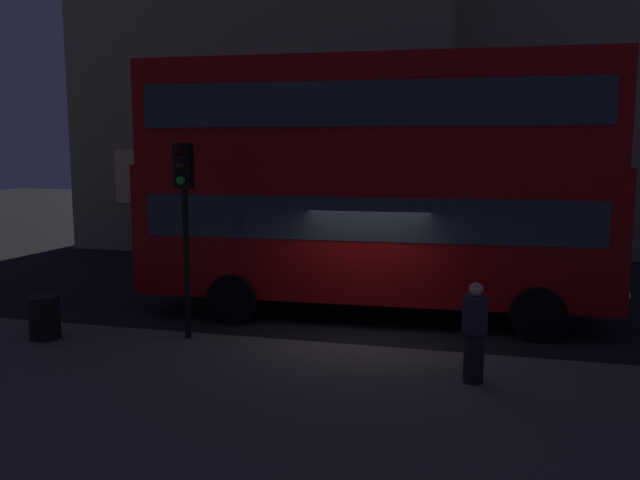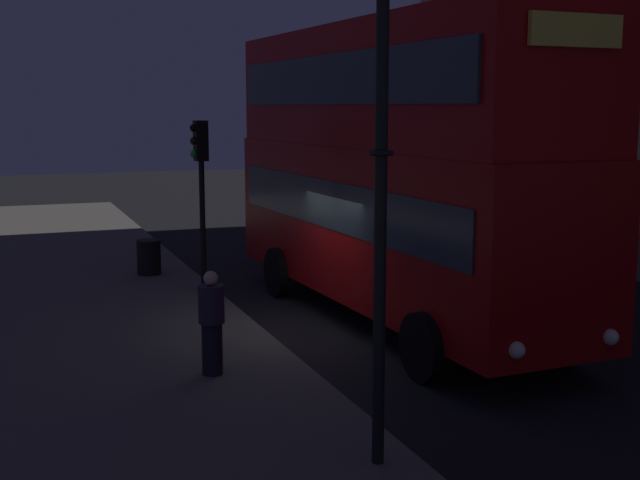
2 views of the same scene
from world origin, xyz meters
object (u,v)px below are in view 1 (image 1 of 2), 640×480
at_px(litter_bin, 45,317).
at_px(pedestrian, 474,332).
at_px(traffic_light_near_kerb, 184,199).
at_px(double_decker_bus, 372,176).

bearing_deg(litter_bin, pedestrian, -2.95).
bearing_deg(traffic_light_near_kerb, pedestrian, -13.76).
bearing_deg(pedestrian, double_decker_bus, -59.16).
xyz_separation_m(pedestrian, litter_bin, (-8.08, 0.42, -0.39)).
distance_m(double_decker_bus, pedestrian, 5.28).
height_order(double_decker_bus, traffic_light_near_kerb, double_decker_bus).
relative_size(double_decker_bus, pedestrian, 6.54).
distance_m(traffic_light_near_kerb, litter_bin, 3.57).
bearing_deg(traffic_light_near_kerb, double_decker_bus, 42.82).
relative_size(double_decker_bus, litter_bin, 12.51).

